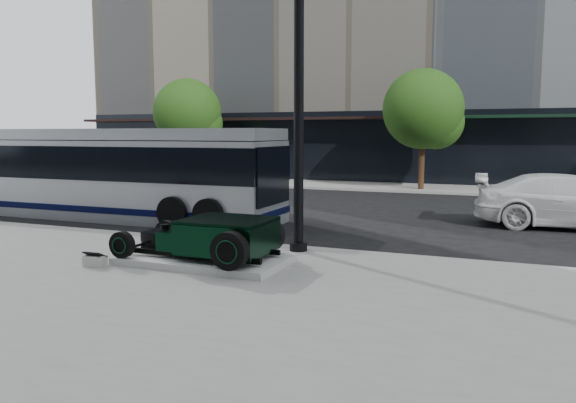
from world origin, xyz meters
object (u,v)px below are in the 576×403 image
at_px(lamppost, 299,99).
at_px(hot_rod, 218,237).
at_px(transit_bus, 108,172).
at_px(white_sedan, 572,201).

bearing_deg(lamppost, hot_rod, -118.22).
xyz_separation_m(hot_rod, transit_bus, (-7.04, 5.14, 0.79)).
bearing_deg(lamppost, transit_bus, 158.03).
bearing_deg(hot_rod, transit_bus, 143.84).
height_order(lamppost, transit_bus, lamppost).
bearing_deg(transit_bus, lamppost, -21.97).
distance_m(lamppost, transit_bus, 8.92).
height_order(hot_rod, transit_bus, transit_bus).
relative_size(lamppost, white_sedan, 1.35).
distance_m(hot_rod, lamppost, 3.56).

